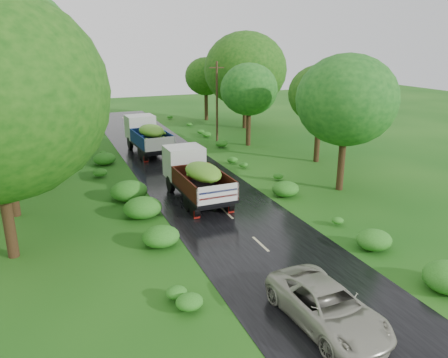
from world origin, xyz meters
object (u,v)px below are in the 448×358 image
truck_far (147,134)px  utility_pole (217,102)px  car (327,306)px  truck_near (195,174)px

truck_far → utility_pole: utility_pole is taller
truck_far → car: (0.32, -24.87, -0.90)m
truck_far → car: 24.88m
truck_near → utility_pole: bearing=62.5°
utility_pole → car: bearing=-88.7°
truck_near → car: truck_near is taller
truck_far → car: size_ratio=1.42×
truck_near → car: bearing=-90.3°
truck_far → truck_near: bearing=-92.5°
truck_near → truck_far: truck_far is taller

